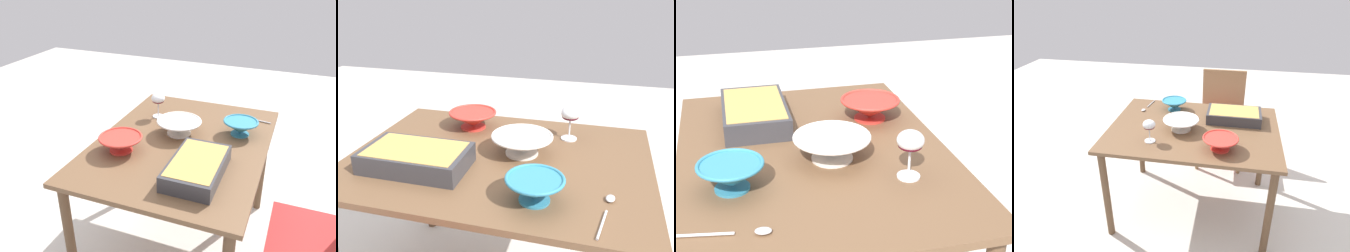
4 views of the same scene
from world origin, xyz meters
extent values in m
cube|color=brown|center=(0.00, 0.00, 0.73)|extent=(1.21, 0.90, 0.03)
cylinder|color=brown|center=(-0.55, -0.39, 0.36)|extent=(0.05, 0.05, 0.71)
cylinder|color=brown|center=(-0.55, 0.39, 0.36)|extent=(0.05, 0.05, 0.71)
cylinder|color=white|center=(0.26, 0.25, 0.74)|extent=(0.07, 0.07, 0.01)
cylinder|color=white|center=(0.26, 0.25, 0.79)|extent=(0.01, 0.01, 0.09)
ellipsoid|color=white|center=(0.26, 0.25, 0.86)|extent=(0.08, 0.08, 0.06)
ellipsoid|color=#4C0A19|center=(0.26, 0.25, 0.85)|extent=(0.07, 0.07, 0.03)
cube|color=#38383D|center=(-0.28, -0.17, 0.78)|extent=(0.40, 0.24, 0.08)
cube|color=tan|center=(-0.28, -0.17, 0.81)|extent=(0.36, 0.21, 0.02)
cylinder|color=red|center=(-0.21, 0.26, 0.74)|extent=(0.12, 0.12, 0.01)
cone|color=red|center=(-0.21, 0.26, 0.78)|extent=(0.22, 0.22, 0.07)
torus|color=red|center=(-0.21, 0.26, 0.82)|extent=(0.23, 0.23, 0.01)
cylinder|color=white|center=(0.08, 0.05, 0.74)|extent=(0.14, 0.14, 0.01)
cone|color=white|center=(0.08, 0.05, 0.78)|extent=(0.25, 0.25, 0.07)
torus|color=white|center=(0.08, 0.05, 0.82)|extent=(0.25, 0.25, 0.01)
cylinder|color=teal|center=(0.20, -0.28, 0.74)|extent=(0.10, 0.10, 0.01)
cone|color=teal|center=(0.20, -0.28, 0.78)|extent=(0.19, 0.19, 0.07)
torus|color=teal|center=(0.20, -0.28, 0.82)|extent=(0.20, 0.20, 0.01)
cylinder|color=silver|center=(0.42, -0.35, 0.74)|extent=(0.03, 0.14, 0.01)
ellipsoid|color=silver|center=(0.44, -0.21, 0.75)|extent=(0.04, 0.05, 0.01)
camera|label=1|loc=(-1.63, -0.56, 1.68)|focal=38.32mm
camera|label=2|loc=(0.38, -1.28, 1.42)|focal=38.95mm
camera|label=3|loc=(1.52, -0.27, 1.51)|focal=54.10mm
camera|label=4|loc=(-0.27, 1.93, 1.76)|focal=32.57mm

